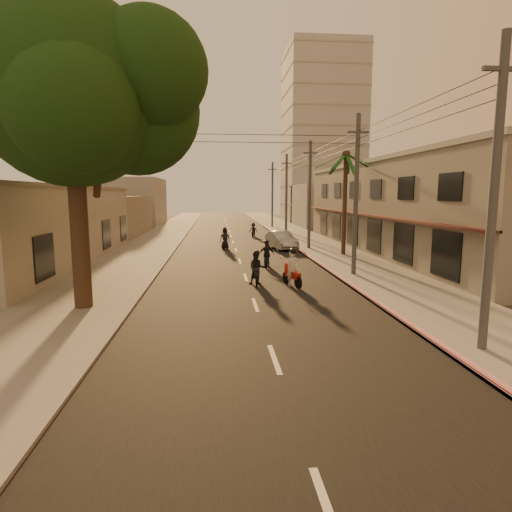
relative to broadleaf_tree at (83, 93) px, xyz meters
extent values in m
plane|color=#383023|center=(6.61, -2.14, -8.48)|extent=(160.00, 160.00, 0.00)
cube|color=black|center=(6.61, 17.86, -8.47)|extent=(10.00, 140.00, 0.02)
cube|color=slate|center=(14.11, 17.86, -8.42)|extent=(5.00, 140.00, 0.12)
cube|color=slate|center=(-0.89, 17.86, -8.42)|extent=(5.00, 140.00, 0.12)
cube|color=red|center=(11.71, 12.86, -8.38)|extent=(0.20, 60.00, 0.20)
cube|color=gray|center=(20.61, 15.86, -4.98)|extent=(8.00, 34.00, 7.00)
cube|color=#A7A397|center=(20.61, 15.86, -1.33)|extent=(8.20, 34.20, 0.30)
cube|color=#3F1B19|center=(16.31, 15.86, -5.38)|extent=(0.80, 34.00, 0.12)
cube|color=#A7A397|center=(-7.39, 11.86, -5.98)|extent=(8.00, 24.00, 5.00)
cube|color=gray|center=(-7.39, 11.86, -3.38)|extent=(8.20, 24.20, 0.20)
cube|color=#B7B5B2|center=(22.61, 53.86, 5.52)|extent=(12.00, 12.00, 28.00)
cylinder|color=black|center=(-0.39, -0.14, -5.48)|extent=(0.70, 0.70, 6.00)
cylinder|color=black|center=(0.41, 0.26, -2.48)|extent=(1.22, 2.17, 3.04)
cylinder|color=black|center=(-0.99, -0.44, -2.28)|extent=(1.31, 1.49, 2.73)
sphere|color=black|center=(-0.39, -0.14, 0.02)|extent=(7.20, 7.20, 7.20)
sphere|color=black|center=(1.81, 0.86, -0.48)|extent=(5.20, 5.20, 5.20)
sphere|color=black|center=(-2.19, 0.66, -0.28)|extent=(4.80, 4.80, 4.80)
sphere|color=black|center=(0.21, -1.94, -0.88)|extent=(4.60, 4.60, 4.60)
sphere|color=black|center=(2.61, -0.64, 0.72)|extent=(4.40, 4.40, 4.40)
sphere|color=black|center=(0.81, 2.26, 1.12)|extent=(4.40, 4.40, 4.40)
cylinder|color=black|center=(14.61, 13.86, -4.68)|extent=(0.32, 0.32, 7.60)
sphere|color=black|center=(14.61, 13.86, -0.88)|extent=(0.60, 0.60, 0.60)
cylinder|color=#38383A|center=(12.81, -6.14, -3.98)|extent=(0.26, 0.26, 9.00)
cube|color=#38383A|center=(12.81, -6.14, -0.48)|extent=(1.20, 0.12, 0.12)
cylinder|color=#38383A|center=(12.81, 5.86, -3.98)|extent=(0.26, 0.26, 9.00)
cube|color=#38383A|center=(12.81, 5.86, -0.48)|extent=(1.20, 0.12, 0.12)
cylinder|color=#38383A|center=(12.81, 17.86, -3.98)|extent=(0.26, 0.26, 9.00)
cube|color=#38383A|center=(12.81, 17.86, -0.48)|extent=(1.20, 0.12, 0.12)
cylinder|color=#38383A|center=(12.81, 29.86, -3.98)|extent=(0.26, 0.26, 9.00)
cube|color=#38383A|center=(12.81, 29.86, -0.48)|extent=(1.20, 0.12, 0.12)
cylinder|color=#38383A|center=(12.81, 41.86, -3.98)|extent=(0.26, 0.26, 9.00)
cube|color=#38383A|center=(12.81, 41.86, -0.48)|extent=(1.20, 0.12, 0.12)
cube|color=#A7A397|center=(20.61, 42.86, -5.48)|extent=(8.00, 14.00, 6.00)
cube|color=#A7A397|center=(-7.39, 31.86, -6.28)|extent=(8.00, 14.00, 4.40)
cube|color=#A7A397|center=(-7.39, 49.86, -4.98)|extent=(8.00, 14.00, 7.00)
cylinder|color=black|center=(8.62, 4.14, -8.17)|extent=(0.29, 0.62, 0.61)
cylinder|color=black|center=(9.02, 2.83, -8.17)|extent=(0.29, 0.62, 0.61)
cube|color=#A3190C|center=(8.84, 3.41, -7.87)|extent=(0.65, 1.24, 0.33)
cube|color=#A3190C|center=(8.68, 3.93, -7.71)|extent=(0.35, 0.20, 0.66)
cylinder|color=silver|center=(8.64, 4.06, -7.32)|extent=(0.59, 0.22, 0.04)
imported|color=beige|center=(8.84, 3.41, -7.55)|extent=(0.92, 0.82, 1.84)
sphere|color=black|center=(8.84, 3.41, -6.68)|extent=(0.33, 0.33, 0.33)
sphere|color=silver|center=(8.36, 3.95, -7.05)|extent=(0.13, 0.13, 0.13)
sphere|color=silver|center=(8.94, 4.13, -7.05)|extent=(0.13, 0.13, 0.13)
cylinder|color=black|center=(7.14, 4.70, -8.19)|extent=(0.16, 0.58, 0.57)
cylinder|color=black|center=(7.00, 3.44, -8.19)|extent=(0.16, 0.58, 0.57)
cube|color=black|center=(7.06, 3.99, -7.92)|extent=(0.40, 1.14, 0.30)
cube|color=black|center=(7.12, 4.50, -7.77)|extent=(0.31, 0.13, 0.61)
cylinder|color=silver|center=(7.13, 4.62, -7.41)|extent=(0.56, 0.10, 0.04)
imported|color=black|center=(7.06, 3.99, -7.62)|extent=(0.96, 0.82, 1.70)
sphere|color=black|center=(7.06, 3.99, -6.82)|extent=(0.30, 0.30, 0.30)
cylinder|color=black|center=(8.27, 9.80, -8.20)|extent=(0.18, 0.57, 0.56)
cylinder|color=black|center=(8.09, 8.57, -8.20)|extent=(0.18, 0.57, 0.56)
cube|color=black|center=(8.17, 9.11, -7.93)|extent=(0.43, 1.13, 0.30)
cube|color=black|center=(8.24, 9.61, -7.78)|extent=(0.31, 0.14, 0.60)
cylinder|color=silver|center=(8.26, 9.73, -7.43)|extent=(0.55, 0.12, 0.04)
imported|color=black|center=(8.17, 9.11, -7.64)|extent=(1.10, 0.68, 1.68)
sphere|color=black|center=(8.17, 9.11, -6.85)|extent=(0.30, 0.30, 0.30)
cylinder|color=black|center=(5.82, 19.29, -8.18)|extent=(0.19, 0.60, 0.59)
cylinder|color=black|center=(5.64, 17.97, -8.18)|extent=(0.19, 0.60, 0.59)
cube|color=black|center=(5.72, 18.55, -7.89)|extent=(0.45, 1.20, 0.32)
cube|color=black|center=(5.79, 19.08, -7.73)|extent=(0.33, 0.15, 0.64)
cylinder|color=silver|center=(5.81, 19.20, -7.36)|extent=(0.58, 0.12, 0.04)
imported|color=black|center=(5.72, 18.55, -7.59)|extent=(1.02, 0.80, 1.78)
sphere|color=black|center=(5.72, 18.55, -6.75)|extent=(0.32, 0.32, 0.32)
cylinder|color=black|center=(9.16, 29.20, -8.22)|extent=(0.21, 0.51, 0.50)
cylinder|color=black|center=(8.88, 28.12, -8.22)|extent=(0.21, 0.51, 0.50)
cube|color=black|center=(9.00, 28.59, -7.98)|extent=(0.49, 1.02, 0.27)
cube|color=black|center=(9.12, 29.03, -7.85)|extent=(0.28, 0.15, 0.54)
cylinder|color=silver|center=(9.14, 29.13, -7.53)|extent=(0.49, 0.16, 0.04)
imported|color=black|center=(9.00, 28.59, -7.72)|extent=(1.24, 1.03, 1.51)
sphere|color=black|center=(9.00, 28.59, -7.02)|extent=(0.27, 0.27, 0.27)
imported|color=#9B9EA2|center=(10.49, 18.20, -7.73)|extent=(3.29, 5.14, 1.50)
camera|label=1|loc=(5.03, -17.62, -3.83)|focal=30.00mm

